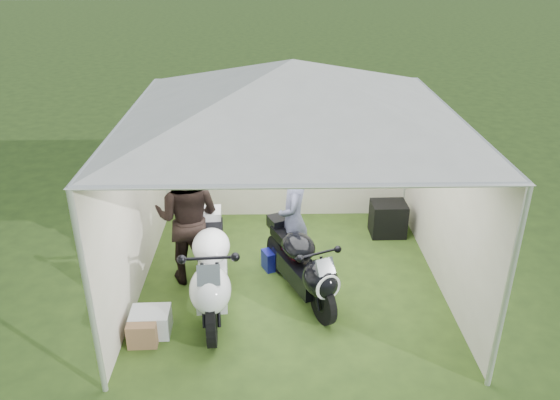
# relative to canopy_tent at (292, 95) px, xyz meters

# --- Properties ---
(ground) EXTENTS (80.00, 80.00, 0.00)m
(ground) POSITION_rel_canopy_tent_xyz_m (0.00, -0.03, -2.58)
(ground) COLOR #2B4117
(ground) RESTS_ON ground
(canopy_tent) EXTENTS (5.66, 5.66, 3.00)m
(canopy_tent) POSITION_rel_canopy_tent_xyz_m (0.00, 0.00, 0.00)
(canopy_tent) COLOR silver
(canopy_tent) RESTS_ON ground
(motorcycle_white) EXTENTS (0.56, 2.12, 1.04)m
(motorcycle_white) POSITION_rel_canopy_tent_xyz_m (-0.99, -0.67, -1.99)
(motorcycle_white) COLOR black
(motorcycle_white) RESTS_ON ground
(motorcycle_black) EXTENTS (0.94, 1.70, 0.89)m
(motorcycle_black) POSITION_rel_canopy_tent_xyz_m (0.14, -0.46, -2.08)
(motorcycle_black) COLOR black
(motorcycle_black) RESTS_ON ground
(paddock_stand) EXTENTS (0.44, 0.37, 0.28)m
(paddock_stand) POSITION_rel_canopy_tent_xyz_m (-0.19, 0.30, -2.43)
(paddock_stand) COLOR #1E22C3
(paddock_stand) RESTS_ON ground
(person_dark_jacket) EXTENTS (1.02, 0.86, 1.87)m
(person_dark_jacket) POSITION_rel_canopy_tent_xyz_m (-1.36, 0.06, -1.64)
(person_dark_jacket) COLOR black
(person_dark_jacket) RESTS_ON ground
(person_blue_jacket) EXTENTS (0.47, 0.66, 1.69)m
(person_blue_jacket) POSITION_rel_canopy_tent_xyz_m (0.04, 0.14, -1.73)
(person_blue_jacket) COLOR slate
(person_blue_jacket) RESTS_ON ground
(equipment_box) EXTENTS (0.54, 0.44, 0.54)m
(equipment_box) POSITION_rel_canopy_tent_xyz_m (1.58, 1.24, -2.31)
(equipment_box) COLOR black
(equipment_box) RESTS_ON ground
(crate_0) EXTENTS (0.47, 0.37, 0.30)m
(crate_0) POSITION_rel_canopy_tent_xyz_m (-1.69, -1.12, -2.42)
(crate_0) COLOR #B1B5BA
(crate_0) RESTS_ON ground
(crate_1) EXTENTS (0.35, 0.35, 0.30)m
(crate_1) POSITION_rel_canopy_tent_xyz_m (-1.75, -1.26, -2.43)
(crate_1) COLOR brown
(crate_1) RESTS_ON ground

